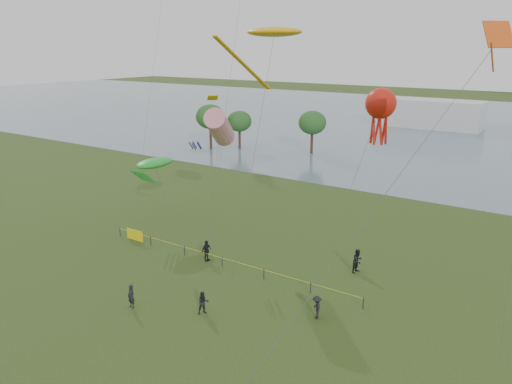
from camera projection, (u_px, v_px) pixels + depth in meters
The scene contains 15 objects.
ground_plane at pixel (151, 380), 26.49m from camera, with size 400.00×400.00×0.00m, color #213310.
lake at pixel (491, 129), 106.16m from camera, with size 400.00×120.00×0.08m, color slate.
pavilion_left at pixel (429, 113), 107.75m from camera, with size 22.00×8.00×6.00m, color silver.
trees at pixel (250, 120), 83.15m from camera, with size 20.90×10.81×7.62m.
fence at pixel (166, 244), 43.25m from camera, with size 24.07×0.07×1.05m.
spectator_a at pixel (203, 303), 32.88m from camera, with size 0.76×0.59×1.57m, color black.
spectator_b at pixel (317, 307), 32.30m from camera, with size 1.03×0.59×1.59m, color black.
spectator_c at pixel (206, 251), 40.97m from camera, with size 1.05×0.44×1.79m, color black.
spectator_f at pixel (131, 296), 33.64m from camera, with size 0.60×0.39×1.65m, color black.
spectator_g at pixel (358, 261), 38.89m from camera, with size 0.92×0.72×1.90m, color black.
kite_stingray at pixel (273, 33), 39.57m from camera, with size 4.88×10.00×18.51m.
kite_windsock at pixel (220, 128), 43.63m from camera, with size 4.30×5.53×12.14m.
kite_creature at pixel (154, 163), 48.05m from camera, with size 5.81×4.65×6.65m.
kite_octopus at pixel (381, 105), 35.19m from camera, with size 2.94×7.48×14.26m.
kite_delta at pixel (481, 60), 22.48m from camera, with size 8.31×16.04×18.20m.
Camera 1 is at (17.21, -15.66, 17.08)m, focal length 35.00 mm.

